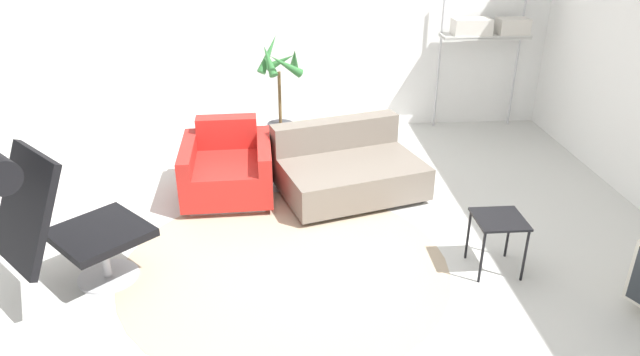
% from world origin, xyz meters
% --- Properties ---
extents(ground_plane, '(12.00, 12.00, 0.00)m').
position_xyz_m(ground_plane, '(0.00, 0.00, 0.00)').
color(ground_plane, silver).
extents(wall_back, '(12.00, 0.09, 2.80)m').
position_xyz_m(wall_back, '(-0.00, 2.84, 1.40)').
color(wall_back, white).
rests_on(wall_back, ground_plane).
extents(round_rug, '(2.52, 2.52, 0.01)m').
position_xyz_m(round_rug, '(-0.26, -0.26, 0.00)').
color(round_rug, tan).
rests_on(round_rug, ground_plane).
extents(lounge_chair, '(1.12, 1.10, 1.22)m').
position_xyz_m(lounge_chair, '(-1.83, -0.54, 0.72)').
color(lounge_chair, '#BCBCC1').
rests_on(lounge_chair, ground_plane).
extents(armchair_red, '(0.85, 0.91, 0.68)m').
position_xyz_m(armchair_red, '(-0.77, 0.99, 0.26)').
color(armchair_red, silver).
rests_on(armchair_red, ground_plane).
extents(couch_low, '(1.50, 1.26, 0.64)m').
position_xyz_m(couch_low, '(0.36, 0.96, 0.23)').
color(couch_low, black).
rests_on(couch_low, ground_plane).
extents(side_table, '(0.36, 0.36, 0.44)m').
position_xyz_m(side_table, '(1.32, -0.42, 0.38)').
color(side_table, black).
rests_on(side_table, ground_plane).
extents(potted_plant, '(0.54, 0.55, 1.25)m').
position_xyz_m(potted_plant, '(-0.25, 2.25, 0.52)').
color(potted_plant, '#333338').
rests_on(potted_plant, ground_plane).
extents(shelf_unit, '(1.02, 0.28, 1.63)m').
position_xyz_m(shelf_unit, '(2.18, 2.58, 1.20)').
color(shelf_unit, '#BCBCC1').
rests_on(shelf_unit, ground_plane).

